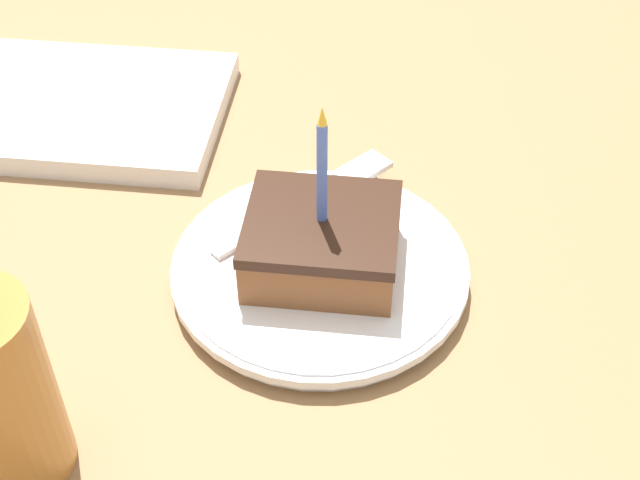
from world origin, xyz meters
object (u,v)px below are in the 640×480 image
object	(u,v)px
cake_slice	(322,241)
fork	(316,196)
marble_board	(62,106)
plate	(320,270)

from	to	relation	value
cake_slice	fork	size ratio (longest dim) A/B	0.97
cake_slice	marble_board	size ratio (longest dim) A/B	0.47
plate	cake_slice	bearing A→B (deg)	138.79
plate	marble_board	world-z (taller)	marble_board
plate	marble_board	size ratio (longest dim) A/B	0.75
fork	marble_board	distance (m)	0.27
cake_slice	fork	bearing A→B (deg)	-80.05
plate	cake_slice	world-z (taller)	cake_slice
fork	marble_board	world-z (taller)	fork
cake_slice	plate	bearing A→B (deg)	-41.21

